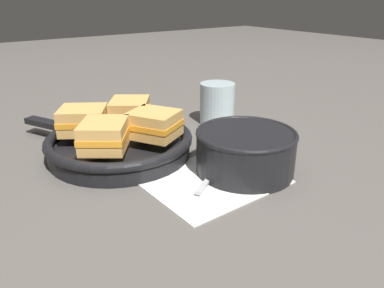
# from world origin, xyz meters

# --- Properties ---
(ground_plane) EXTENTS (4.00, 4.00, 0.00)m
(ground_plane) POSITION_xyz_m (0.00, 0.00, 0.00)
(ground_plane) COLOR #56514C
(napkin) EXTENTS (0.21, 0.18, 0.00)m
(napkin) POSITION_xyz_m (-0.02, -0.06, 0.00)
(napkin) COLOR white
(napkin) RESTS_ON ground_plane
(soup_bowl) EXTENTS (0.17, 0.17, 0.07)m
(soup_bowl) POSITION_xyz_m (0.04, -0.07, 0.04)
(soup_bowl) COLOR black
(soup_bowl) RESTS_ON ground_plane
(spoon) EXTENTS (0.14, 0.10, 0.01)m
(spoon) POSITION_xyz_m (0.02, -0.04, 0.01)
(spoon) COLOR #B7B7BC
(spoon) RESTS_ON napkin
(skillet) EXTENTS (0.27, 0.36, 0.04)m
(skillet) POSITION_xyz_m (-0.10, 0.12, 0.02)
(skillet) COLOR black
(skillet) RESTS_ON ground_plane
(sandwich_near_left) EXTENTS (0.11, 0.11, 0.05)m
(sandwich_near_left) POSITION_xyz_m (-0.15, 0.07, 0.06)
(sandwich_near_left) COLOR tan
(sandwich_near_left) RESTS_ON skillet
(sandwich_near_right) EXTENTS (0.10, 0.11, 0.05)m
(sandwich_near_right) POSITION_xyz_m (-0.05, 0.07, 0.06)
(sandwich_near_right) COLOR tan
(sandwich_near_right) RESTS_ON skillet
(sandwich_far_left) EXTENTS (0.11, 0.11, 0.05)m
(sandwich_far_left) POSITION_xyz_m (-0.05, 0.16, 0.06)
(sandwich_far_left) COLOR tan
(sandwich_far_left) RESTS_ON skillet
(sandwich_far_right) EXTENTS (0.11, 0.11, 0.05)m
(sandwich_far_right) POSITION_xyz_m (-0.15, 0.16, 0.06)
(sandwich_far_right) COLOR tan
(sandwich_far_right) RESTS_ON skillet
(drinking_glass) EXTENTS (0.08, 0.08, 0.09)m
(drinking_glass) POSITION_xyz_m (0.17, 0.16, 0.05)
(drinking_glass) COLOR silver
(drinking_glass) RESTS_ON ground_plane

